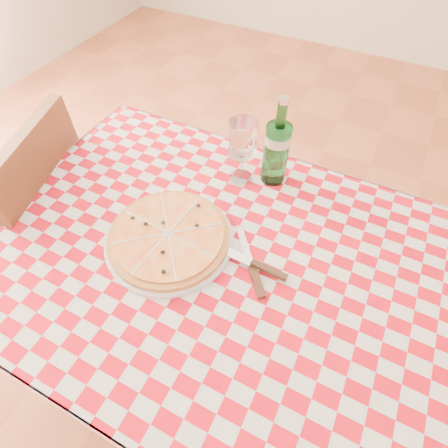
% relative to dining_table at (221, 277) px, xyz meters
% --- Properties ---
extents(dining_table, '(1.20, 0.80, 0.75)m').
position_rel_dining_table_xyz_m(dining_table, '(0.00, 0.00, 0.00)').
color(dining_table, brown).
rests_on(dining_table, ground).
extents(tablecloth, '(1.30, 0.90, 0.01)m').
position_rel_dining_table_xyz_m(tablecloth, '(0.00, 0.00, 0.09)').
color(tablecloth, '#B20B19').
rests_on(tablecloth, dining_table).
extents(chair_far, '(0.51, 0.51, 0.91)m').
position_rel_dining_table_xyz_m(chair_far, '(-0.73, -0.01, -0.14)').
color(chair_far, brown).
rests_on(chair_far, ground).
extents(pizza_plate, '(0.37, 0.37, 0.04)m').
position_rel_dining_table_xyz_m(pizza_plate, '(-0.14, -0.01, 0.12)').
color(pizza_plate, '#C58E41').
rests_on(pizza_plate, tablecloth).
extents(water_bottle, '(0.09, 0.09, 0.27)m').
position_rel_dining_table_xyz_m(water_bottle, '(0.01, 0.33, 0.24)').
color(water_bottle, '#1A6B27').
rests_on(water_bottle, tablecloth).
extents(wine_glass, '(0.09, 0.09, 0.20)m').
position_rel_dining_table_xyz_m(wine_glass, '(-0.08, 0.29, 0.20)').
color(wine_glass, white).
rests_on(wine_glass, tablecloth).
extents(cutlery, '(0.30, 0.28, 0.03)m').
position_rel_dining_table_xyz_m(cutlery, '(0.08, 0.01, 0.11)').
color(cutlery, silver).
rests_on(cutlery, tablecloth).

